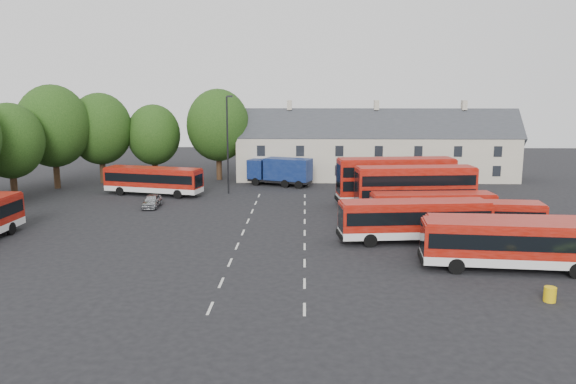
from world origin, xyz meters
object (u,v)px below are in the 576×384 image
Objects in this scene: bus_row_a at (513,242)px; lamppost at (228,142)px; bus_dd_south at (415,187)px; box_truck at (281,170)px; silver_car at (152,201)px; grit_bin at (550,294)px.

lamppost reaches higher than bus_row_a.
bus_dd_south reaches higher than box_truck.
lamppost is (-5.56, -5.29, 3.87)m from box_truck.
bus_dd_south is at bearing -28.96° from box_truck.
bus_row_a is at bearing -50.54° from lamppost.
bus_dd_south is (-3.05, 16.36, 0.64)m from bus_row_a.
silver_car is 11.28m from lamppost.
grit_bin is at bearing -82.67° from bus_row_a.
lamppost is at bearing -115.96° from box_truck.
grit_bin is at bearing -42.98° from silver_car.
silver_car is 37.21m from grit_bin.
bus_row_a is 13.94× the size of grit_bin.
bus_dd_south reaches higher than bus_row_a.
bus_dd_south is at bearing 98.48° from grit_bin.
box_truck reaches higher than bus_row_a.
box_truck is at bearing 44.16° from silver_car.
bus_dd_south is 13.54× the size of grit_bin.
lamppost is at bearing 46.69° from silver_car.
silver_car is at bearing 151.76° from bus_row_a.
silver_car is (-28.21, 18.70, -1.28)m from bus_row_a.
silver_car is 4.51× the size of grit_bin.
bus_row_a is at bearing -36.26° from silver_car.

